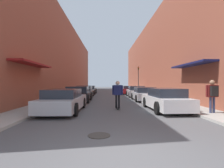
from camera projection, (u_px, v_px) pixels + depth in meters
name	position (u px, v px, depth m)	size (l,w,h in m)	color
ground	(110.00, 96.00, 22.32)	(102.26, 102.26, 0.00)	#515154
curb_strip_left	(78.00, 93.00, 26.81)	(1.80, 46.48, 0.12)	#A3A099
curb_strip_right	(141.00, 93.00, 27.11)	(1.80, 46.48, 0.12)	#A3A099
building_row_left	(59.00, 59.00, 26.69)	(4.90, 46.48, 10.56)	brown
building_row_right	(159.00, 59.00, 27.17)	(4.90, 46.48, 10.75)	brown
parked_car_left_0	(64.00, 101.00, 9.89)	(2.02, 4.74, 1.29)	#B7B7BC
parked_car_left_1	(78.00, 94.00, 15.18)	(2.08, 4.09, 1.34)	#232326
parked_car_left_2	(85.00, 92.00, 20.15)	(1.92, 4.20, 1.33)	#515459
parked_car_left_3	(89.00, 90.00, 25.80)	(1.92, 4.64, 1.24)	#232326
parked_car_right_0	(165.00, 100.00, 10.35)	(1.89, 4.52, 1.32)	silver
parked_car_right_1	(144.00, 94.00, 16.04)	(2.00, 4.00, 1.25)	#B7B7BC
parked_car_right_2	(136.00, 92.00, 20.77)	(2.04, 4.11, 1.28)	#B7B7BC
parked_car_right_3	(129.00, 90.00, 25.82)	(2.09, 4.15, 1.21)	maroon
skateboarder	(118.00, 92.00, 10.89)	(0.68, 0.78, 1.77)	black
manhole_cover	(99.00, 135.00, 5.42)	(0.70, 0.70, 0.02)	#332D28
traffic_light	(138.00, 77.00, 26.10)	(0.16, 0.22, 3.95)	#2D2D2D
pedestrian	(213.00, 92.00, 8.82)	(0.67, 0.37, 1.67)	#2D3351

